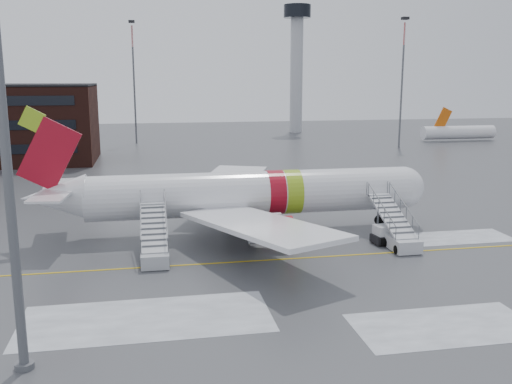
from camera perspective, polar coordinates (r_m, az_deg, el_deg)
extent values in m
plane|color=#494C4F|center=(43.21, -2.82, -6.64)|extent=(260.00, 260.00, 0.00)
cylinder|color=white|center=(49.39, -0.43, -0.11)|extent=(28.00, 3.80, 3.80)
sphere|color=white|center=(53.64, 14.45, 0.45)|extent=(3.80, 3.80, 3.80)
cube|color=black|center=(54.00, 15.48, 1.01)|extent=(1.09, 1.60, 0.97)
cone|color=white|center=(49.20, -19.58, -0.54)|extent=(5.20, 3.72, 3.72)
cube|color=maroon|center=(48.65, -19.97, 3.55)|extent=(5.27, 0.30, 6.09)
cube|color=#8FB71D|center=(48.57, -21.49, 6.76)|extent=(2.16, 0.26, 2.16)
cube|color=white|center=(51.58, -18.98, 0.77)|extent=(3.07, 4.85, 0.18)
cube|color=white|center=(46.53, -19.86, -0.40)|extent=(3.07, 4.85, 0.18)
cube|color=white|center=(57.60, -2.92, 0.93)|extent=(10.72, 15.97, 1.13)
cube|color=white|center=(41.21, 0.31, -3.32)|extent=(10.72, 15.97, 1.13)
cylinder|color=white|center=(54.89, -0.88, -1.02)|extent=(3.40, 2.10, 2.10)
cylinder|color=white|center=(44.98, 1.39, -3.84)|extent=(3.40, 2.10, 2.10)
cylinder|color=#595B60|center=(53.38, 12.37, -2.37)|extent=(0.20, 0.20, 1.80)
cylinder|color=black|center=(53.48, 12.34, -2.83)|extent=(0.90, 0.56, 0.90)
cylinder|color=black|center=(52.30, -1.44, -2.89)|extent=(0.90, 0.56, 0.90)
cylinder|color=black|center=(47.73, -0.50, -4.30)|extent=(0.90, 0.56, 0.90)
cube|color=silver|center=(46.54, 14.41, -4.96)|extent=(2.00, 3.20, 1.00)
cube|color=silver|center=(47.95, 13.46, -2.35)|extent=(1.90, 5.87, 2.52)
cube|color=silver|center=(50.65, 12.01, -0.19)|extent=(1.90, 1.40, 0.15)
cylinder|color=#595B60|center=(50.65, 12.10, -2.17)|extent=(0.16, 0.16, 3.40)
cylinder|color=black|center=(45.36, 13.90, -5.62)|extent=(0.25, 0.70, 0.70)
cylinder|color=black|center=(47.83, 14.88, -4.78)|extent=(0.25, 0.70, 0.70)
cube|color=#A6A9AE|center=(42.32, -10.08, -6.42)|extent=(2.00, 3.20, 1.00)
cube|color=#A6A9AE|center=(43.87, -10.20, -3.50)|extent=(1.90, 5.87, 2.52)
cube|color=#A6A9AE|center=(46.80, -10.30, -1.08)|extent=(1.90, 1.40, 0.15)
cylinder|color=#595B60|center=(46.80, -10.22, -3.22)|extent=(0.16, 0.16, 3.40)
cylinder|color=black|center=(41.44, -11.31, -7.15)|extent=(0.25, 0.70, 0.70)
cylinder|color=black|center=(43.34, -8.90, -6.22)|extent=(0.25, 0.70, 0.70)
cube|color=black|center=(48.09, 13.08, -4.51)|extent=(2.84, 1.79, 0.67)
cube|color=white|center=(47.67, 12.63, -3.79)|extent=(1.51, 1.51, 0.86)
cube|color=black|center=(47.59, 12.65, -3.41)|extent=(1.31, 1.39, 0.14)
cylinder|color=black|center=(47.09, 12.51, -4.95)|extent=(0.38, 0.70, 0.67)
cylinder|color=black|center=(48.08, 14.46, -4.70)|extent=(0.38, 0.70, 0.67)
cylinder|color=black|center=(48.19, 11.69, -4.53)|extent=(0.38, 0.70, 0.67)
cylinder|color=black|center=(49.16, 13.62, -4.30)|extent=(0.38, 0.70, 0.67)
cylinder|color=#595B60|center=(27.21, -23.51, 0.67)|extent=(0.44, 0.44, 17.54)
cylinder|color=#595B60|center=(29.91, -22.14, -15.78)|extent=(0.90, 0.90, 0.30)
cylinder|color=#B2B5BA|center=(140.27, 4.06, 11.69)|extent=(3.00, 3.00, 28.00)
cylinder|color=black|center=(141.08, 4.15, 17.58)|extent=(6.40, 6.40, 3.00)
cylinder|color=#595B60|center=(113.23, 14.32, 9.19)|extent=(0.36, 0.36, 19.20)
cylinder|color=#CC7272|center=(113.43, 14.62, 15.01)|extent=(0.32, 0.32, 4.32)
cube|color=black|center=(113.66, 14.69, 16.46)|extent=(1.20, 1.20, 0.50)
cylinder|color=#595B60|center=(118.78, -12.04, 9.39)|extent=(0.36, 0.36, 19.20)
cylinder|color=#CC7272|center=(118.97, -12.28, 14.94)|extent=(0.32, 0.32, 4.32)
cube|color=black|center=(119.19, -12.34, 16.32)|extent=(1.20, 1.20, 0.50)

